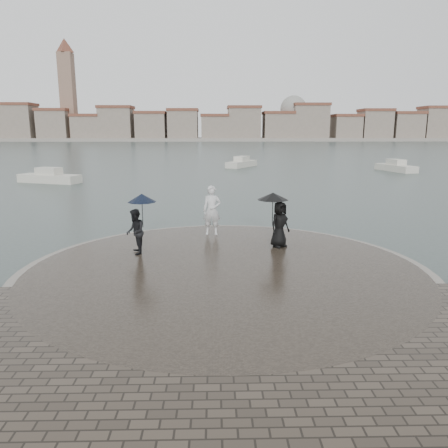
{
  "coord_description": "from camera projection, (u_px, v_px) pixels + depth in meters",
  "views": [
    {
      "loc": [
        -0.31,
        -9.19,
        4.5
      ],
      "look_at": [
        0.0,
        4.8,
        1.45
      ],
      "focal_mm": 35.0,
      "sensor_mm": 36.0,
      "label": 1
    }
  ],
  "objects": [
    {
      "name": "far_skyline",
      "position": [
        198.0,
        126.0,
        165.59
      ],
      "size": [
        260.0,
        20.0,
        37.0
      ],
      "color": "gray",
      "rests_on": "ground"
    },
    {
      "name": "statue",
      "position": [
        212.0,
        210.0,
        17.33
      ],
      "size": [
        0.74,
        0.51,
        1.96
      ],
      "primitive_type": "imported",
      "rotation": [
        0.0,
        0.0,
        -0.05
      ],
      "color": "silver",
      "rests_on": "quay_tip"
    },
    {
      "name": "visitor_right",
      "position": [
        277.0,
        215.0,
        15.49
      ],
      "size": [
        1.29,
        1.12,
        1.95
      ],
      "color": "black",
      "rests_on": "quay_tip"
    },
    {
      "name": "kerb_ring",
      "position": [
        225.0,
        274.0,
        13.32
      ],
      "size": [
        12.5,
        12.5,
        0.32
      ],
      "primitive_type": "cylinder",
      "color": "gray",
      "rests_on": "ground"
    },
    {
      "name": "ground",
      "position": [
        229.0,
        331.0,
        9.94
      ],
      "size": [
        400.0,
        400.0,
        0.0
      ],
      "primitive_type": "plane",
      "color": "#2B3835",
      "rests_on": "ground"
    },
    {
      "name": "quay_tip",
      "position": [
        225.0,
        274.0,
        13.32
      ],
      "size": [
        11.9,
        11.9,
        0.36
      ],
      "primitive_type": "cylinder",
      "color": "#2D261E",
      "rests_on": "ground"
    },
    {
      "name": "visitor_left",
      "position": [
        137.0,
        222.0,
        14.59
      ],
      "size": [
        1.1,
        1.01,
        2.04
      ],
      "color": "black",
      "rests_on": "quay_tip"
    },
    {
      "name": "boats",
      "position": [
        243.0,
        169.0,
        45.92
      ],
      "size": [
        38.21,
        19.97,
        1.5
      ],
      "color": "beige",
      "rests_on": "ground"
    }
  ]
}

